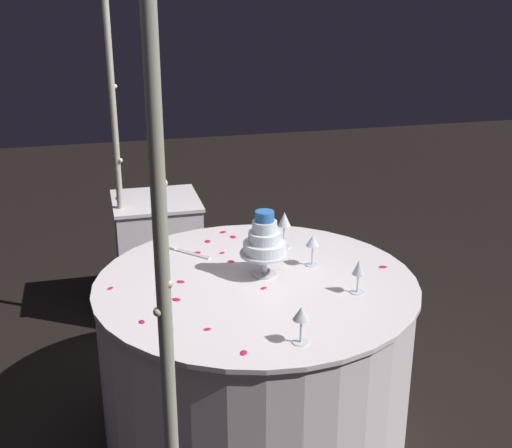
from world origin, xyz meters
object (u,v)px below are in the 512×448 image
at_px(wine_glass_0, 359,269).
at_px(wine_glass_1, 284,221).
at_px(wine_glass_2, 301,316).
at_px(main_table, 256,355).
at_px(cake_knife, 182,251).
at_px(side_table, 159,256).
at_px(wine_glass_3, 313,242).
at_px(decorative_arch, 124,104).
at_px(tiered_cake, 264,241).

bearing_deg(wine_glass_0, wine_glass_1, 15.79).
xyz_separation_m(wine_glass_1, wine_glass_2, (-0.89, 0.20, -0.03)).
bearing_deg(wine_glass_0, main_table, 60.94).
xyz_separation_m(wine_glass_1, cake_knife, (0.07, 0.50, -0.13)).
bearing_deg(cake_knife, side_table, 2.33).
bearing_deg(wine_glass_1, main_table, 146.38).
bearing_deg(wine_glass_0, side_table, 25.00).
bearing_deg(wine_glass_3, wine_glass_2, 157.96).
distance_m(decorative_arch, tiered_cake, 0.85).
height_order(decorative_arch, wine_glass_3, decorative_arch).
relative_size(decorative_arch, tiered_cake, 7.83).
height_order(tiered_cake, wine_glass_0, tiered_cake).
xyz_separation_m(tiered_cake, wine_glass_1, (0.29, -0.18, -0.02)).
bearing_deg(main_table, cake_knife, 33.02).
distance_m(side_table, wine_glass_0, 1.70).
xyz_separation_m(decorative_arch, wine_glass_0, (-0.22, -0.90, -0.69)).
distance_m(decorative_arch, wine_glass_3, 1.06).
bearing_deg(wine_glass_1, side_table, 30.02).
height_order(wine_glass_2, cake_knife, wine_glass_2).
height_order(side_table, wine_glass_0, wine_glass_0).
height_order(main_table, side_table, main_table).
height_order(decorative_arch, cake_knife, decorative_arch).
relative_size(wine_glass_1, wine_glass_2, 1.25).
distance_m(wine_glass_3, cake_knife, 0.65).
relative_size(side_table, tiered_cake, 2.49).
bearing_deg(wine_glass_2, wine_glass_1, -12.58).
bearing_deg(side_table, decorative_arch, 170.42).
xyz_separation_m(main_table, wine_glass_2, (-0.55, -0.03, 0.48)).
bearing_deg(decorative_arch, wine_glass_0, -103.48).
distance_m(tiered_cake, wine_glass_2, 0.61).
distance_m(main_table, cake_knife, 0.62).
height_order(decorative_arch, side_table, decorative_arch).
height_order(main_table, wine_glass_2, wine_glass_2).
relative_size(wine_glass_0, cake_knife, 0.65).
relative_size(main_table, wine_glass_2, 9.76).
xyz_separation_m(side_table, wine_glass_2, (-1.81, -0.33, 0.48)).
xyz_separation_m(wine_glass_3, cake_knife, (0.31, 0.56, -0.11)).
bearing_deg(decorative_arch, main_table, -90.14).
bearing_deg(main_table, decorative_arch, 89.86).
distance_m(side_table, cake_knife, 0.93).
xyz_separation_m(tiered_cake, wine_glass_2, (-0.60, 0.02, -0.05)).
distance_m(tiered_cake, wine_glass_0, 0.43).
relative_size(tiered_cake, wine_glass_3, 2.01).
distance_m(tiered_cake, cake_knife, 0.50).
height_order(wine_glass_3, cake_knife, wine_glass_3).
bearing_deg(cake_knife, wine_glass_1, -97.77).
relative_size(wine_glass_2, wine_glass_3, 0.98).
bearing_deg(wine_glass_1, wine_glass_0, -164.21).
distance_m(wine_glass_0, wine_glass_1, 0.58).
xyz_separation_m(decorative_arch, wine_glass_1, (0.34, -0.74, -0.66)).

